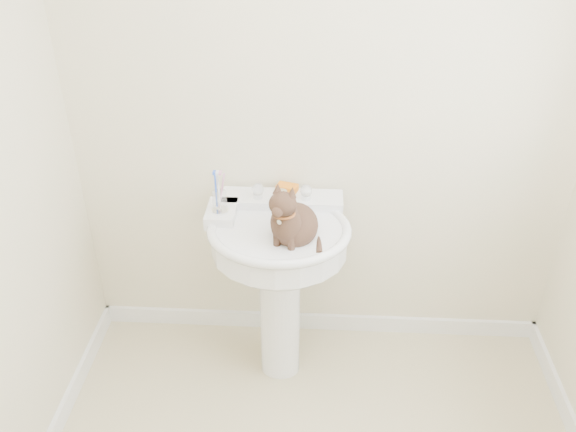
# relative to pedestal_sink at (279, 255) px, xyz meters

# --- Properties ---
(wall_back) EXTENTS (2.20, 0.00, 2.50)m
(wall_back) POSITION_rel_pedestal_sink_xyz_m (0.17, 0.29, 0.59)
(wall_back) COLOR beige
(wall_back) RESTS_ON ground
(baseboard_back) EXTENTS (2.20, 0.02, 0.09)m
(baseboard_back) POSITION_rel_pedestal_sink_xyz_m (0.17, 0.28, -0.61)
(baseboard_back) COLOR white
(baseboard_back) RESTS_ON floor
(pedestal_sink) EXTENTS (0.61, 0.60, 0.84)m
(pedestal_sink) POSITION_rel_pedestal_sink_xyz_m (0.00, 0.00, 0.00)
(pedestal_sink) COLOR white
(pedestal_sink) RESTS_ON floor
(faucet) EXTENTS (0.28, 0.12, 0.14)m
(faucet) POSITION_rel_pedestal_sink_xyz_m (0.00, 0.15, 0.22)
(faucet) COLOR silver
(faucet) RESTS_ON pedestal_sink
(soap_bar) EXTENTS (0.10, 0.08, 0.03)m
(soap_bar) POSITION_rel_pedestal_sink_xyz_m (0.02, 0.24, 0.19)
(soap_bar) COLOR orange
(soap_bar) RESTS_ON pedestal_sink
(toothbrush_cup) EXTENTS (0.07, 0.07, 0.19)m
(toothbrush_cup) POSITION_rel_pedestal_sink_xyz_m (-0.25, 0.05, 0.23)
(toothbrush_cup) COLOR silver
(toothbrush_cup) RESTS_ON pedestal_sink
(cat) EXTENTS (0.21, 0.26, 0.38)m
(cat) POSITION_rel_pedestal_sink_xyz_m (0.06, -0.08, 0.22)
(cat) COLOR #523525
(cat) RESTS_ON pedestal_sink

